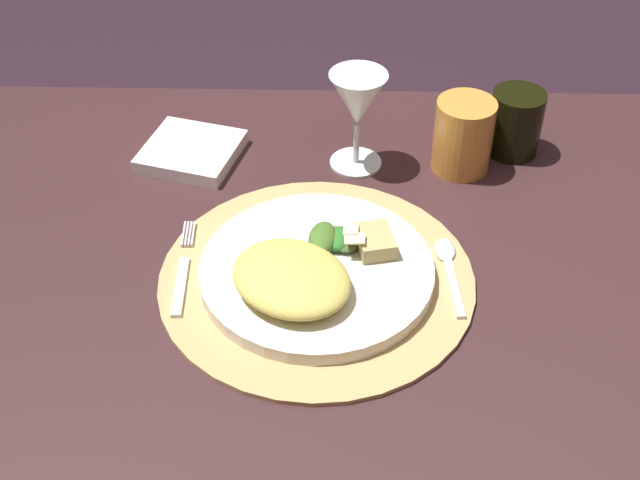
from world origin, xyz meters
TOP-DOWN VIEW (x-y plane):
  - dining_table at (0.00, 0.00)m, footprint 1.33×0.80m
  - placemat at (-0.02, -0.03)m, footprint 0.37×0.37m
  - dinner_plate at (-0.02, -0.03)m, footprint 0.27×0.27m
  - pasta_serving at (-0.05, -0.07)m, footprint 0.18×0.18m
  - salad_greens at (-0.00, 0.01)m, footprint 0.07×0.06m
  - bread_piece at (0.05, 0.01)m, footprint 0.05×0.06m
  - fork at (-0.18, -0.02)m, footprint 0.02×0.16m
  - spoon at (0.13, -0.00)m, footprint 0.03×0.14m
  - napkin at (-0.20, 0.22)m, footprint 0.15×0.15m
  - wine_glass at (0.03, 0.21)m, footprint 0.08×0.08m
  - amber_tumbler at (0.17, 0.21)m, footprint 0.08×0.08m
  - dark_tumbler at (0.25, 0.25)m, footprint 0.07×0.07m

SIDE VIEW (x-z plane):
  - dining_table at x=0.00m, z-range 0.23..0.98m
  - placemat at x=-0.02m, z-range 0.75..0.75m
  - fork at x=-0.18m, z-range 0.75..0.76m
  - spoon at x=0.13m, z-range 0.75..0.76m
  - napkin at x=-0.20m, z-range 0.75..0.77m
  - dinner_plate at x=-0.02m, z-range 0.75..0.77m
  - salad_greens at x=0.00m, z-range 0.77..0.79m
  - bread_piece at x=0.05m, z-range 0.77..0.79m
  - pasta_serving at x=-0.05m, z-range 0.77..0.81m
  - dark_tumbler at x=0.25m, z-range 0.75..0.84m
  - amber_tumbler at x=0.17m, z-range 0.75..0.85m
  - wine_glass at x=0.03m, z-range 0.78..0.91m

